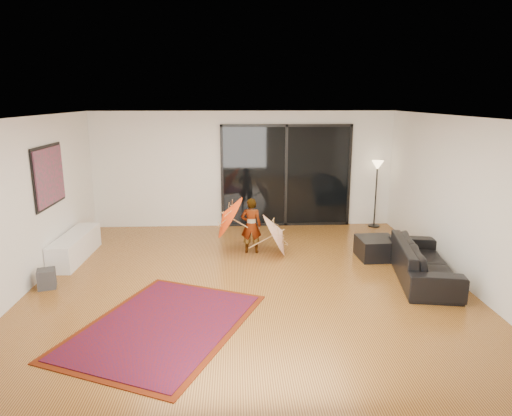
{
  "coord_description": "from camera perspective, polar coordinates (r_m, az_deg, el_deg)",
  "views": [
    {
      "loc": [
        -0.21,
        -7.07,
        2.98
      ],
      "look_at": [
        0.16,
        0.7,
        1.1
      ],
      "focal_mm": 32.0,
      "sensor_mm": 36.0,
      "label": 1
    }
  ],
  "objects": [
    {
      "name": "floor",
      "position": [
        7.68,
        -0.96,
        -9.27
      ],
      "size": [
        7.0,
        7.0,
        0.0
      ],
      "primitive_type": "plane",
      "color": "#A46B2D",
      "rests_on": "ground"
    },
    {
      "name": "ceiling",
      "position": [
        7.08,
        -1.04,
        11.3
      ],
      "size": [
        7.0,
        7.0,
        0.0
      ],
      "primitive_type": "plane",
      "rotation": [
        3.14,
        0.0,
        0.0
      ],
      "color": "white",
      "rests_on": "wall_back"
    },
    {
      "name": "wall_back",
      "position": [
        10.7,
        -1.58,
        4.81
      ],
      "size": [
        7.0,
        0.0,
        7.0
      ],
      "primitive_type": "plane",
      "rotation": [
        1.57,
        0.0,
        0.0
      ],
      "color": "silver",
      "rests_on": "floor"
    },
    {
      "name": "wall_front",
      "position": [
        3.93,
        0.62,
        -10.94
      ],
      "size": [
        7.0,
        0.0,
        7.0
      ],
      "primitive_type": "plane",
      "rotation": [
        -1.57,
        0.0,
        0.0
      ],
      "color": "silver",
      "rests_on": "floor"
    },
    {
      "name": "wall_left",
      "position": [
        7.97,
        -27.04,
        0.26
      ],
      "size": [
        0.0,
        7.0,
        7.0
      ],
      "primitive_type": "plane",
      "rotation": [
        1.57,
        0.0,
        1.57
      ],
      "color": "silver",
      "rests_on": "floor"
    },
    {
      "name": "wall_right",
      "position": [
        8.15,
        24.41,
        0.81
      ],
      "size": [
        0.0,
        7.0,
        7.0
      ],
      "primitive_type": "plane",
      "rotation": [
        1.57,
        0.0,
        -1.57
      ],
      "color": "silver",
      "rests_on": "floor"
    },
    {
      "name": "sliding_door",
      "position": [
        10.76,
        3.77,
        4.03
      ],
      "size": [
        3.06,
        0.07,
        2.4
      ],
      "color": "black",
      "rests_on": "wall_back"
    },
    {
      "name": "painting",
      "position": [
        8.8,
        -24.44,
        3.67
      ],
      "size": [
        0.04,
        1.28,
        1.08
      ],
      "color": "black",
      "rests_on": "wall_left"
    },
    {
      "name": "media_console",
      "position": [
        9.33,
        -21.67,
        -4.5
      ],
      "size": [
        0.48,
        1.72,
        0.47
      ],
      "primitive_type": "cube",
      "rotation": [
        0.0,
        0.0,
        -0.03
      ],
      "color": "white",
      "rests_on": "floor"
    },
    {
      "name": "speaker",
      "position": [
        8.14,
        -24.7,
        -8.03
      ],
      "size": [
        0.34,
        0.34,
        0.31
      ],
      "primitive_type": "cube",
      "rotation": [
        0.0,
        0.0,
        0.31
      ],
      "color": "#424244",
      "rests_on": "floor"
    },
    {
      "name": "persian_rug",
      "position": [
        6.44,
        -11.49,
        -14.18
      ],
      "size": [
        2.85,
        3.24,
        0.02
      ],
      "rotation": [
        0.0,
        0.0,
        -0.41
      ],
      "color": "#521807",
      "rests_on": "floor"
    },
    {
      "name": "sofa",
      "position": [
        8.22,
        20.17,
        -6.24
      ],
      "size": [
        1.2,
        2.24,
        0.62
      ],
      "primitive_type": "imported",
      "rotation": [
        0.0,
        0.0,
        1.39
      ],
      "color": "black",
      "rests_on": "floor"
    },
    {
      "name": "ottoman",
      "position": [
        9.02,
        14.83,
        -4.86
      ],
      "size": [
        0.72,
        0.72,
        0.39
      ],
      "primitive_type": "cube",
      "rotation": [
        0.0,
        0.0,
        0.05
      ],
      "color": "black",
      "rests_on": "floor"
    },
    {
      "name": "floor_lamp",
      "position": [
        10.98,
        14.89,
        4.02
      ],
      "size": [
        0.27,
        0.27,
        1.57
      ],
      "color": "black",
      "rests_on": "floor"
    },
    {
      "name": "child",
      "position": [
        8.93,
        -0.61,
        -2.21
      ],
      "size": [
        0.42,
        0.3,
        1.1
      ],
      "primitive_type": "imported",
      "rotation": [
        0.0,
        0.0,
        3.05
      ],
      "color": "#999999",
      "rests_on": "floor"
    },
    {
      "name": "parasol_orange",
      "position": [
        8.83,
        -4.17,
        -1.19
      ],
      "size": [
        0.62,
        0.9,
        0.91
      ],
      "rotation": [
        0.0,
        -1.02,
        0.0
      ],
      "color": "red",
      "rests_on": "child"
    },
    {
      "name": "parasol_white",
      "position": [
        8.84,
        3.32,
        -2.71
      ],
      "size": [
        0.59,
        0.9,
        0.95
      ],
      "rotation": [
        0.0,
        1.08,
        0.0
      ],
      "color": "white",
      "rests_on": "floor"
    }
  ]
}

